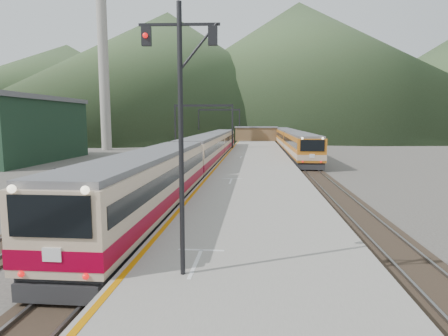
# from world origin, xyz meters

# --- Properties ---
(track_main) EXTENTS (2.60, 200.00, 0.23)m
(track_main) POSITION_xyz_m (0.00, 40.00, 0.07)
(track_main) COLOR black
(track_main) RESTS_ON ground
(track_far) EXTENTS (2.60, 200.00, 0.23)m
(track_far) POSITION_xyz_m (-5.00, 40.00, 0.07)
(track_far) COLOR black
(track_far) RESTS_ON ground
(track_second) EXTENTS (2.60, 200.00, 0.23)m
(track_second) POSITION_xyz_m (11.50, 40.00, 0.07)
(track_second) COLOR black
(track_second) RESTS_ON ground
(platform) EXTENTS (8.00, 100.00, 1.00)m
(platform) POSITION_xyz_m (5.60, 38.00, 0.50)
(platform) COLOR gray
(platform) RESTS_ON ground
(gantry_near) EXTENTS (9.55, 0.25, 8.00)m
(gantry_near) POSITION_xyz_m (-2.85, 55.00, 5.59)
(gantry_near) COLOR black
(gantry_near) RESTS_ON ground
(gantry_far) EXTENTS (9.55, 0.25, 8.00)m
(gantry_far) POSITION_xyz_m (-2.85, 80.00, 5.59)
(gantry_far) COLOR black
(gantry_far) RESTS_ON ground
(warehouse) EXTENTS (14.50, 20.50, 8.60)m
(warehouse) POSITION_xyz_m (-28.00, 42.00, 4.32)
(warehouse) COLOR black
(warehouse) RESTS_ON ground
(smokestack) EXTENTS (1.80, 1.80, 30.00)m
(smokestack) POSITION_xyz_m (-22.00, 62.00, 15.00)
(smokestack) COLOR #9E998E
(smokestack) RESTS_ON ground
(station_shed) EXTENTS (9.40, 4.40, 3.10)m
(station_shed) POSITION_xyz_m (5.60, 78.00, 2.57)
(station_shed) COLOR brown
(station_shed) RESTS_ON platform
(hill_a) EXTENTS (180.00, 180.00, 60.00)m
(hill_a) POSITION_xyz_m (-40.00, 190.00, 30.00)
(hill_a) COLOR #354726
(hill_a) RESTS_ON ground
(hill_b) EXTENTS (220.00, 220.00, 75.00)m
(hill_b) POSITION_xyz_m (30.00, 230.00, 37.50)
(hill_b) COLOR #354726
(hill_b) RESTS_ON ground
(hill_d) EXTENTS (200.00, 200.00, 55.00)m
(hill_d) POSITION_xyz_m (-120.00, 240.00, 27.50)
(hill_d) COLOR #354726
(hill_d) RESTS_ON ground
(main_train) EXTENTS (2.92, 59.84, 3.56)m
(main_train) POSITION_xyz_m (0.00, 34.40, 2.01)
(main_train) COLOR tan
(main_train) RESTS_ON track_main
(second_train) EXTENTS (3.05, 62.61, 3.73)m
(second_train) POSITION_xyz_m (11.50, 65.90, 2.09)
(second_train) COLOR #B16016
(second_train) RESTS_ON track_second
(signal_mast) EXTENTS (2.20, 0.28, 7.61)m
(signal_mast) POSITION_xyz_m (3.56, 5.16, 5.61)
(signal_mast) COLOR black
(signal_mast) RESTS_ON platform
(short_signal_a) EXTENTS (0.24, 0.19, 2.27)m
(short_signal_a) POSITION_xyz_m (-2.47, 7.04, 1.46)
(short_signal_a) COLOR black
(short_signal_a) RESTS_ON ground
(short_signal_b) EXTENTS (0.23, 0.17, 2.27)m
(short_signal_b) POSITION_xyz_m (-3.26, 26.72, 1.46)
(short_signal_b) COLOR black
(short_signal_b) RESTS_ON ground
(short_signal_c) EXTENTS (0.24, 0.19, 2.27)m
(short_signal_c) POSITION_xyz_m (-7.62, 18.42, 1.46)
(short_signal_c) COLOR black
(short_signal_c) RESTS_ON ground
(worker) EXTENTS (0.79, 0.67, 1.84)m
(worker) POSITION_xyz_m (-4.70, 9.62, 0.92)
(worker) COLOR black
(worker) RESTS_ON ground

